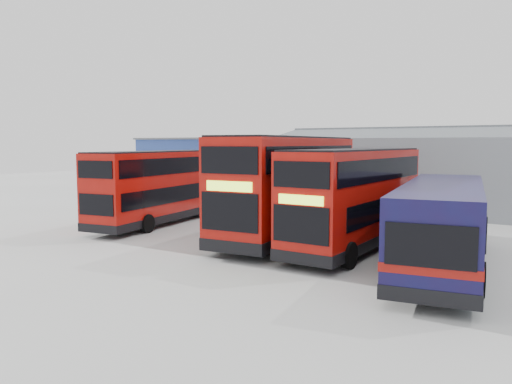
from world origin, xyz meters
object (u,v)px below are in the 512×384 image
(double_decker_centre, at_px, (290,188))
(double_decker_right, at_px, (356,199))
(maintenance_shed, at_px, (494,173))
(double_decker_left, at_px, (157,188))
(office_block, at_px, (218,167))
(single_decker_blue, at_px, (442,227))
(panel_van, at_px, (156,187))

(double_decker_centre, relative_size, double_decker_right, 1.14)
(maintenance_shed, relative_size, double_decker_centre, 2.55)
(double_decker_left, bearing_deg, office_block, -74.58)
(double_decker_right, bearing_deg, maintenance_shed, 78.95)
(single_decker_blue, distance_m, panel_van, 27.06)
(office_block, bearing_deg, double_decker_centre, -43.42)
(double_decker_left, bearing_deg, double_decker_centre, 174.87)
(double_decker_right, bearing_deg, single_decker_blue, -21.83)
(double_decker_right, distance_m, panel_van, 22.75)
(maintenance_shed, distance_m, double_decker_centre, 17.55)
(office_block, xyz_separation_m, single_decker_blue, (22.46, -16.29, -1.00))
(maintenance_shed, distance_m, double_decker_left, 22.71)
(double_decker_centre, distance_m, panel_van, 19.18)
(office_block, height_order, double_decker_centre, office_block)
(single_decker_blue, bearing_deg, double_decker_right, -31.62)
(office_block, height_order, single_decker_blue, office_block)
(office_block, xyz_separation_m, panel_van, (-2.33, -5.43, -1.48))
(maintenance_shed, distance_m, single_decker_blue, 18.33)
(office_block, bearing_deg, maintenance_shed, 5.21)
(office_block, height_order, double_decker_left, office_block)
(maintenance_shed, height_order, double_decker_right, maintenance_shed)
(office_block, relative_size, double_decker_right, 1.17)
(double_decker_centre, bearing_deg, single_decker_blue, -21.65)
(office_block, relative_size, double_decker_left, 1.20)
(maintenance_shed, xyz_separation_m, double_decker_left, (-15.62, -16.47, -0.50))
(single_decker_blue, xyz_separation_m, panel_van, (-24.79, 10.86, -0.48))
(double_decker_left, bearing_deg, panel_van, -54.44)
(double_decker_centre, height_order, single_decker_blue, double_decker_centre)
(double_decker_centre, distance_m, single_decker_blue, 8.07)
(double_decker_left, xyz_separation_m, panel_van, (-8.71, 9.04, -1.00))
(double_decker_right, xyz_separation_m, panel_van, (-20.79, 9.18, -1.10))
(double_decker_right, bearing_deg, double_decker_left, -179.68)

